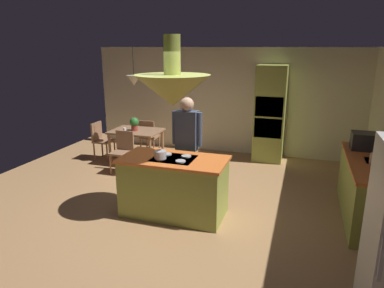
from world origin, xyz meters
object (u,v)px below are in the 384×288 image
object	(u,v)px
chair_at_corner	(101,138)
microwave_on_counter	(366,141)
person_at_island	(187,141)
chair_facing_island	(123,149)
canister_flour	(378,166)
oven_tower	(270,114)
chair_by_back_wall	(148,135)
cooking_pot_on_cooktop	(160,155)
dining_table	(136,135)
kitchen_island	(174,186)
canister_sugar	(376,161)
cup_on_table	(125,130)
potted_plant_on_table	(134,123)
canister_tea	(374,159)

from	to	relation	value
chair_at_corner	microwave_on_counter	xyz separation A→B (m)	(5.47, -0.69, 0.56)
person_at_island	chair_facing_island	world-z (taller)	person_at_island
chair_at_corner	canister_flour	world-z (taller)	canister_flour
oven_tower	chair_by_back_wall	distance (m)	2.91
cooking_pot_on_cooktop	dining_table	bearing A→B (deg)	124.63
chair_at_corner	canister_flour	xyz separation A→B (m)	(5.47, -1.81, 0.51)
chair_at_corner	cooking_pot_on_cooktop	world-z (taller)	cooking_pot_on_cooktop
kitchen_island	dining_table	distance (m)	2.71
chair_by_back_wall	dining_table	bearing A→B (deg)	90.00
canister_sugar	microwave_on_counter	bearing A→B (deg)	90.00
cup_on_table	canister_sugar	size ratio (longest dim) A/B	0.44
potted_plant_on_table	cup_on_table	xyz separation A→B (m)	(-0.16, -0.16, -0.12)
person_at_island	canister_tea	bearing A→B (deg)	-0.84
kitchen_island	chair_by_back_wall	distance (m)	3.21
chair_facing_island	chair_at_corner	world-z (taller)	same
person_at_island	microwave_on_counter	size ratio (longest dim) A/B	3.83
chair_facing_island	microwave_on_counter	size ratio (longest dim) A/B	1.89
canister_sugar	canister_tea	world-z (taller)	canister_sugar
oven_tower	cooking_pot_on_cooktop	xyz separation A→B (m)	(-1.26, -3.37, -0.08)
person_at_island	chair_by_back_wall	xyz separation A→B (m)	(-1.68, 2.04, -0.51)
kitchen_island	microwave_on_counter	size ratio (longest dim) A/B	3.54
oven_tower	canister_flour	distance (m)	3.43
dining_table	potted_plant_on_table	bearing A→B (deg)	-107.73
microwave_on_counter	chair_facing_island	bearing A→B (deg)	179.25
person_at_island	chair_by_back_wall	bearing A→B (deg)	129.56
canister_flour	microwave_on_counter	bearing A→B (deg)	90.00
oven_tower	microwave_on_counter	size ratio (longest dim) A/B	4.73
canister_tea	chair_by_back_wall	bearing A→B (deg)	155.40
dining_table	person_at_island	size ratio (longest dim) A/B	0.62
chair_facing_island	person_at_island	bearing A→B (deg)	-24.92
chair_facing_island	canister_flour	world-z (taller)	canister_flour
chair_at_corner	canister_sugar	size ratio (longest dim) A/B	4.21
potted_plant_on_table	canister_sugar	distance (m)	4.82
potted_plant_on_table	cup_on_table	bearing A→B (deg)	-135.72
dining_table	cup_on_table	xyz separation A→B (m)	(-0.18, -0.20, 0.15)
cup_on_table	canister_flour	bearing A→B (deg)	-18.82
cup_on_table	cooking_pot_on_cooktop	bearing A→B (deg)	-49.74
canister_flour	canister_sugar	size ratio (longest dim) A/B	0.84
kitchen_island	microwave_on_counter	distance (m)	3.23
chair_at_corner	microwave_on_counter	distance (m)	5.54
canister_tea	cooking_pot_on_cooktop	size ratio (longest dim) A/B	0.87
oven_tower	canister_tea	bearing A→B (deg)	-56.15
canister_flour	person_at_island	bearing A→B (deg)	172.00
oven_tower	chair_by_back_wall	size ratio (longest dim) A/B	2.50
chair_facing_island	canister_flour	size ratio (longest dim) A/B	5.03
canister_sugar	microwave_on_counter	xyz separation A→B (m)	(0.00, 0.94, 0.04)
canister_sugar	chair_by_back_wall	bearing A→B (deg)	153.55
chair_facing_island	microwave_on_counter	bearing A→B (deg)	-0.75
canister_flour	cooking_pot_on_cooktop	bearing A→B (deg)	-172.05
chair_by_back_wall	canister_tea	bearing A→B (deg)	155.40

